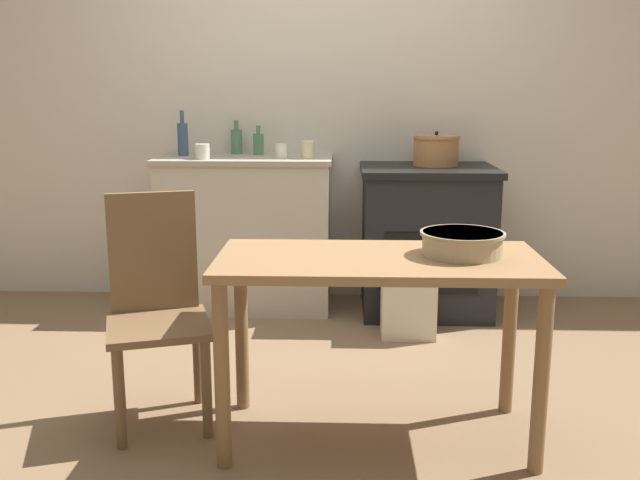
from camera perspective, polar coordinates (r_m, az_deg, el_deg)
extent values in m
plane|color=#896B4C|center=(3.32, -0.26, -12.02)|extent=(14.00, 14.00, 0.00)
cube|color=beige|center=(4.61, 0.49, 11.14)|extent=(8.00, 0.07, 2.55)
cube|color=beige|center=(4.45, -5.89, 0.40)|extent=(1.03, 0.52, 0.91)
cube|color=#A9A08F|center=(4.38, -6.02, 6.45)|extent=(1.06, 0.55, 0.03)
cube|color=black|center=(4.39, 8.46, -0.22)|extent=(0.76, 0.62, 0.85)
cube|color=black|center=(4.32, 8.64, 5.56)|extent=(0.80, 0.66, 0.04)
cube|color=black|center=(4.10, 8.92, -1.89)|extent=(0.53, 0.01, 0.36)
cube|color=#997047|center=(2.69, 4.74, -1.69)|extent=(1.22, 0.59, 0.03)
cylinder|color=olive|center=(2.61, -7.85, -10.77)|extent=(0.06, 0.06, 0.70)
cylinder|color=olive|center=(2.66, 17.27, -10.71)|extent=(0.06, 0.06, 0.70)
cylinder|color=olive|center=(3.06, -6.30, -7.18)|extent=(0.06, 0.06, 0.70)
cylinder|color=olive|center=(3.11, 14.92, -7.22)|extent=(0.06, 0.06, 0.70)
cube|color=brown|center=(2.94, -12.80, -6.74)|extent=(0.50, 0.50, 0.03)
cube|color=brown|center=(3.05, -13.22, -0.91)|extent=(0.35, 0.14, 0.50)
cylinder|color=brown|center=(2.87, -15.77, -12.13)|extent=(0.04, 0.04, 0.41)
cylinder|color=brown|center=(2.88, -9.06, -11.69)|extent=(0.04, 0.04, 0.41)
cylinder|color=brown|center=(3.17, -15.80, -9.71)|extent=(0.04, 0.04, 0.41)
cylinder|color=brown|center=(3.18, -9.77, -9.33)|extent=(0.04, 0.04, 0.41)
cube|color=beige|center=(3.97, 7.08, -4.86)|extent=(0.30, 0.21, 0.40)
cylinder|color=#B77A47|center=(4.38, 9.26, 6.96)|extent=(0.27, 0.27, 0.16)
cylinder|color=#B77A47|center=(4.37, 9.30, 8.16)|extent=(0.28, 0.28, 0.02)
sphere|color=black|center=(4.37, 9.31, 8.44)|extent=(0.02, 0.02, 0.02)
cylinder|color=tan|center=(2.74, 11.30, -0.29)|extent=(0.30, 0.30, 0.09)
cylinder|color=tan|center=(2.73, 11.34, 0.52)|extent=(0.32, 0.32, 0.01)
cylinder|color=#517F5B|center=(4.56, -6.69, 7.81)|extent=(0.07, 0.07, 0.15)
cylinder|color=#517F5B|center=(4.55, -6.72, 9.13)|extent=(0.03, 0.03, 0.06)
cylinder|color=#517F5B|center=(4.48, -4.95, 7.64)|extent=(0.07, 0.07, 0.13)
cylinder|color=#517F5B|center=(4.47, -4.97, 8.79)|extent=(0.02, 0.02, 0.05)
cylinder|color=#3D5675|center=(4.49, -10.92, 7.91)|extent=(0.06, 0.06, 0.20)
cylinder|color=#3D5675|center=(4.48, -10.99, 9.66)|extent=(0.02, 0.02, 0.08)
cylinder|color=beige|center=(4.23, -0.97, 7.23)|extent=(0.08, 0.08, 0.10)
cylinder|color=silver|center=(4.26, -9.40, 7.00)|extent=(0.09, 0.09, 0.09)
cylinder|color=silver|center=(4.25, -3.07, 7.12)|extent=(0.07, 0.07, 0.09)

